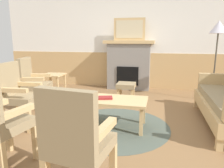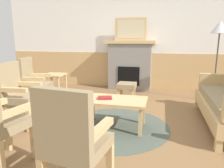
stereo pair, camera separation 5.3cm
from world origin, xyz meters
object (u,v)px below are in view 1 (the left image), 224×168
(armchair_front_left, at_px, (76,139))
(coffee_table, at_px, (115,103))
(book_on_table, at_px, (105,98))
(armchair_near_fireplace, at_px, (32,81))
(fireplace, at_px, (129,65))
(framed_picture, at_px, (129,29))
(floor_lamp_by_couch, at_px, (218,32))
(footstool, at_px, (126,86))
(side_table, at_px, (54,79))
(armchair_by_window_left, at_px, (17,92))

(armchair_front_left, bearing_deg, coffee_table, 90.22)
(book_on_table, height_order, armchair_near_fireplace, armchair_near_fireplace)
(fireplace, height_order, armchair_front_left, fireplace)
(framed_picture, relative_size, coffee_table, 0.83)
(coffee_table, xyz_separation_m, book_on_table, (-0.14, -0.01, 0.07))
(coffee_table, height_order, armchair_near_fireplace, armchair_near_fireplace)
(armchair_front_left, distance_m, floor_lamp_by_couch, 3.85)
(footstool, bearing_deg, armchair_front_left, -88.56)
(armchair_near_fireplace, distance_m, armchair_front_left, 2.63)
(side_table, bearing_deg, book_on_table, -39.82)
(framed_picture, relative_size, floor_lamp_by_couch, 0.48)
(book_on_table, bearing_deg, footstool, 87.40)
(fireplace, distance_m, floor_lamp_by_couch, 2.21)
(fireplace, height_order, armchair_by_window_left, fireplace)
(armchair_front_left, bearing_deg, footstool, 91.44)
(fireplace, xyz_separation_m, side_table, (-1.51, -1.27, -0.22))
(book_on_table, bearing_deg, framed_picture, 90.48)
(fireplace, relative_size, footstool, 3.25)
(framed_picture, height_order, book_on_table, framed_picture)
(armchair_front_left, bearing_deg, armchair_by_window_left, 139.76)
(fireplace, distance_m, coffee_table, 2.55)
(fireplace, height_order, floor_lamp_by_couch, floor_lamp_by_couch)
(footstool, relative_size, armchair_by_window_left, 0.41)
(fireplace, height_order, framed_picture, framed_picture)
(book_on_table, relative_size, side_table, 0.38)
(framed_picture, relative_size, side_table, 1.45)
(fireplace, xyz_separation_m, armchair_front_left, (0.17, -4.04, -0.11))
(footstool, bearing_deg, side_table, -169.74)
(framed_picture, xyz_separation_m, book_on_table, (0.02, -2.55, -1.10))
(footstool, distance_m, armchair_front_left, 3.07)
(fireplace, height_order, side_table, fireplace)
(side_table, bearing_deg, coffee_table, -37.03)
(fireplace, height_order, footstool, fireplace)
(footstool, xyz_separation_m, side_table, (-1.60, -0.29, 0.15))
(footstool, height_order, armchair_near_fireplace, armchair_near_fireplace)
(book_on_table, height_order, armchair_front_left, armchair_front_left)
(framed_picture, bearing_deg, floor_lamp_by_couch, -20.97)
(side_table, bearing_deg, floor_lamp_by_couch, 8.82)
(armchair_near_fireplace, bearing_deg, framed_picture, 53.12)
(framed_picture, height_order, side_table, framed_picture)
(armchair_near_fireplace, bearing_deg, floor_lamp_by_couch, 20.63)
(framed_picture, xyz_separation_m, armchair_by_window_left, (-1.28, -2.82, -1.02))
(armchair_by_window_left, bearing_deg, book_on_table, 11.71)
(book_on_table, xyz_separation_m, side_table, (-1.53, 1.27, -0.02))
(coffee_table, distance_m, footstool, 1.55)
(armchair_near_fireplace, xyz_separation_m, floor_lamp_by_couch, (3.46, 1.30, 0.91))
(armchair_near_fireplace, relative_size, side_table, 1.78)
(armchair_front_left, xyz_separation_m, side_table, (-1.68, 2.77, -0.10))
(fireplace, bearing_deg, armchair_front_left, -87.60)
(armchair_front_left, bearing_deg, floor_lamp_by_couch, 62.01)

